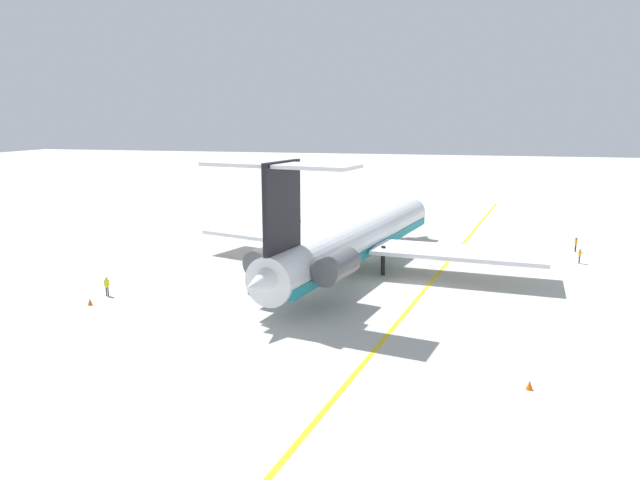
# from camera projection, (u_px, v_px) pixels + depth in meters

# --- Properties ---
(ground) EXTENTS (393.67, 393.67, 0.00)m
(ground) POSITION_uv_depth(u_px,v_px,m) (417.00, 288.00, 52.88)
(ground) COLOR #B7B5AD
(main_jetliner) EXTENTS (40.90, 36.43, 11.99)m
(main_jetliner) POSITION_uv_depth(u_px,v_px,m) (354.00, 240.00, 57.79)
(main_jetliner) COLOR silver
(main_jetliner) RESTS_ON ground
(ground_crew_near_nose) EXTENTS (0.39, 0.26, 1.66)m
(ground_crew_near_nose) POSITION_uv_depth(u_px,v_px,m) (263.00, 222.00, 80.07)
(ground_crew_near_nose) COLOR black
(ground_crew_near_nose) RESTS_ON ground
(ground_crew_near_tail) EXTENTS (0.27, 0.41, 1.71)m
(ground_crew_near_tail) POSITION_uv_depth(u_px,v_px,m) (107.00, 284.00, 50.24)
(ground_crew_near_tail) COLOR black
(ground_crew_near_tail) RESTS_ON ground
(ground_crew_portside) EXTENTS (0.42, 0.26, 1.64)m
(ground_crew_portside) POSITION_uv_depth(u_px,v_px,m) (580.00, 254.00, 61.50)
(ground_crew_portside) COLOR black
(ground_crew_portside) RESTS_ON ground
(ground_crew_starboard) EXTENTS (0.42, 0.27, 1.68)m
(ground_crew_starboard) POSITION_uv_depth(u_px,v_px,m) (576.00, 243.00, 66.79)
(ground_crew_starboard) COLOR black
(ground_crew_starboard) RESTS_ON ground
(safety_cone_nose) EXTENTS (0.40, 0.40, 0.55)m
(safety_cone_nose) POSITION_uv_depth(u_px,v_px,m) (300.00, 220.00, 86.10)
(safety_cone_nose) COLOR #EA590F
(safety_cone_nose) RESTS_ON ground
(safety_cone_wingtip) EXTENTS (0.40, 0.40, 0.55)m
(safety_cone_wingtip) POSITION_uv_depth(u_px,v_px,m) (90.00, 302.00, 47.93)
(safety_cone_wingtip) COLOR #EA590F
(safety_cone_wingtip) RESTS_ON ground
(safety_cone_tail) EXTENTS (0.40, 0.40, 0.55)m
(safety_cone_tail) POSITION_uv_depth(u_px,v_px,m) (530.00, 385.00, 33.03)
(safety_cone_tail) COLOR #EA590F
(safety_cone_tail) RESTS_ON ground
(taxiway_centreline) EXTENTS (103.13, 16.31, 0.01)m
(taxiway_centreline) POSITION_uv_depth(u_px,v_px,m) (438.00, 274.00, 57.60)
(taxiway_centreline) COLOR gold
(taxiway_centreline) RESTS_ON ground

